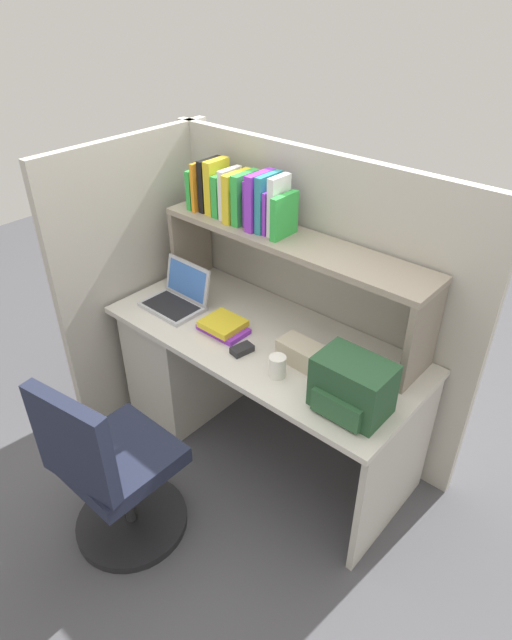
{
  "coord_description": "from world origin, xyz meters",
  "views": [
    {
      "loc": [
        1.38,
        -1.63,
        2.23
      ],
      "look_at": [
        0.0,
        -0.05,
        0.85
      ],
      "focal_mm": 30.23,
      "sensor_mm": 36.0,
      "label": 1
    }
  ],
  "objects_px": {
    "backpack": "(352,387)",
    "computer_mouse": "(242,349)",
    "paper_cup": "(277,366)",
    "office_chair": "(112,475)",
    "tissue_box": "(302,353)",
    "laptop": "(178,297)"
  },
  "relations": [
    {
      "from": "computer_mouse",
      "to": "paper_cup",
      "type": "height_order",
      "value": "paper_cup"
    },
    {
      "from": "laptop",
      "to": "office_chair",
      "type": "xyz_separation_m",
      "value": [
        0.41,
        -0.78,
        -0.39
      ]
    },
    {
      "from": "backpack",
      "to": "tissue_box",
      "type": "relative_size",
      "value": 1.36
    },
    {
      "from": "computer_mouse",
      "to": "paper_cup",
      "type": "relative_size",
      "value": 1.04
    },
    {
      "from": "backpack",
      "to": "computer_mouse",
      "type": "distance_m",
      "value": 0.59
    },
    {
      "from": "tissue_box",
      "to": "office_chair",
      "type": "relative_size",
      "value": 0.24
    },
    {
      "from": "computer_mouse",
      "to": "paper_cup",
      "type": "xyz_separation_m",
      "value": [
        0.23,
        -0.02,
        0.03
      ]
    },
    {
      "from": "paper_cup",
      "to": "tissue_box",
      "type": "height_order",
      "value": "same"
    },
    {
      "from": "computer_mouse",
      "to": "tissue_box",
      "type": "distance_m",
      "value": 0.28
    },
    {
      "from": "paper_cup",
      "to": "backpack",
      "type": "bearing_deg",
      "value": 4.71
    },
    {
      "from": "backpack",
      "to": "paper_cup",
      "type": "distance_m",
      "value": 0.36
    },
    {
      "from": "backpack",
      "to": "office_chair",
      "type": "bearing_deg",
      "value": -135.48
    },
    {
      "from": "laptop",
      "to": "paper_cup",
      "type": "xyz_separation_m",
      "value": [
        0.76,
        -0.11,
        -0.0
      ]
    },
    {
      "from": "laptop",
      "to": "paper_cup",
      "type": "bearing_deg",
      "value": -8.18
    },
    {
      "from": "tissue_box",
      "to": "backpack",
      "type": "bearing_deg",
      "value": -17.02
    },
    {
      "from": "paper_cup",
      "to": "office_chair",
      "type": "bearing_deg",
      "value": -118.13
    },
    {
      "from": "backpack",
      "to": "computer_mouse",
      "type": "height_order",
      "value": "backpack"
    },
    {
      "from": "backpack",
      "to": "paper_cup",
      "type": "height_order",
      "value": "backpack"
    },
    {
      "from": "backpack",
      "to": "tissue_box",
      "type": "xyz_separation_m",
      "value": [
        -0.33,
        0.12,
        -0.06
      ]
    },
    {
      "from": "paper_cup",
      "to": "office_chair",
      "type": "distance_m",
      "value": 0.85
    },
    {
      "from": "laptop",
      "to": "office_chair",
      "type": "bearing_deg",
      "value": -62.59
    },
    {
      "from": "backpack",
      "to": "computer_mouse",
      "type": "bearing_deg",
      "value": -179.45
    }
  ]
}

